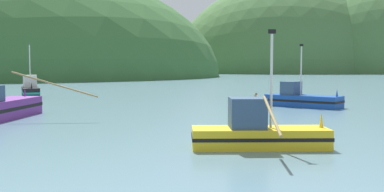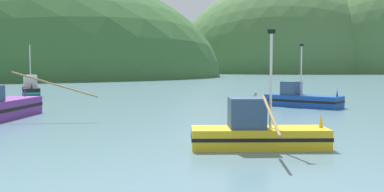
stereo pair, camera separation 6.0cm
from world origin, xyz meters
TOP-DOWN VIEW (x-y plane):
  - hill_mid_right at (119.47, 216.60)m, footprint 98.22×78.57m
  - hill_far_right at (-69.60, 199.25)m, footprint 125.92×100.74m
  - hill_far_center at (72.14, 236.34)m, footprint 130.02×104.02m
  - fishing_boat_yellow at (-0.88, 11.59)m, footprint 6.46×8.77m
  - fishing_boat_black at (-20.11, 45.94)m, footprint 3.72×6.93m
  - fishing_boat_blue at (8.27, 31.32)m, footprint 6.64×6.53m

SIDE VIEW (x-z plane):
  - hill_mid_right at x=119.47m, z-range -48.63..48.63m
  - hill_far_right at x=-69.60m, z-range -45.31..45.31m
  - hill_far_center at x=72.14m, z-range -51.50..51.50m
  - fishing_boat_blue at x=8.27m, z-range -2.19..3.65m
  - fishing_boat_yellow at x=-0.88m, z-range -2.01..3.48m
  - fishing_boat_black at x=-20.11m, z-range -2.38..4.14m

